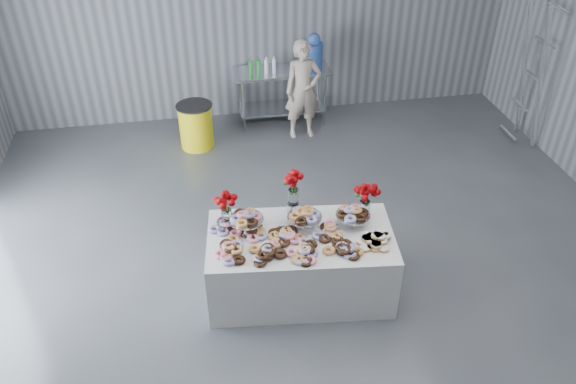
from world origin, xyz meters
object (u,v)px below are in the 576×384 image
water_jug (314,52)px  prep_table (282,86)px  display_table (300,263)px  stepladder (532,75)px  trash_barrel (196,126)px  person (303,90)px

water_jug → prep_table: bearing=180.0°
display_table → stepladder: (3.94, 2.60, 0.71)m
trash_barrel → stepladder: bearing=-7.9°
person → stepladder: (3.24, -0.75, 0.32)m
person → stepladder: stepladder is taller
water_jug → person: (-0.26, -0.50, -0.39)m
display_table → prep_table: size_ratio=1.27×
person → stepladder: size_ratio=0.70×
person → prep_table: bearing=112.2°
display_table → water_jug: bearing=76.0°
prep_table → person: (0.24, -0.50, 0.14)m
water_jug → person: person is taller
display_table → person: (0.70, 3.35, 0.39)m
person → stepladder: 3.34m
prep_table → water_jug: bearing=-0.0°
display_table → prep_table: (0.46, 3.85, 0.24)m
display_table → prep_table: bearing=83.2°
display_table → trash_barrel: 3.42m
person → stepladder: bearing=-16.4°
stepladder → display_table: bearing=-146.6°
water_jug → display_table: bearing=-104.0°
display_table → stepladder: 4.78m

